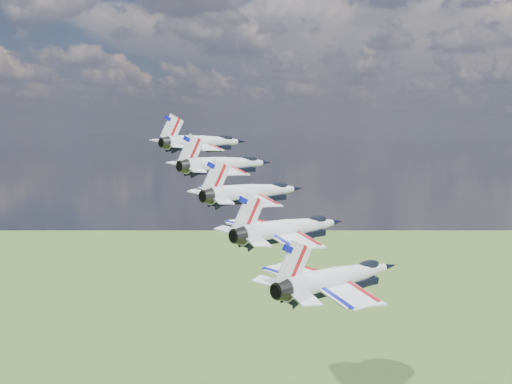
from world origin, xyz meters
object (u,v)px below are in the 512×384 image
at_px(jet_0, 206,142).
at_px(jet_3, 292,228).
at_px(jet_4, 341,277).
at_px(jet_1, 228,164).
at_px(jet_2, 256,192).

distance_m(jet_0, jet_3, 31.67).
bearing_deg(jet_4, jet_3, 159.13).
relative_size(jet_0, jet_1, 1.00).
height_order(jet_0, jet_2, jet_0).
distance_m(jet_1, jet_2, 10.56).
height_order(jet_1, jet_2, jet_1).
xyz_separation_m(jet_3, jet_4, (7.16, -7.30, -2.63)).
bearing_deg(jet_2, jet_3, -20.87).
height_order(jet_0, jet_1, jet_0).
relative_size(jet_1, jet_2, 1.00).
distance_m(jet_1, jet_4, 31.67).
height_order(jet_2, jet_3, jet_2).
distance_m(jet_0, jet_4, 42.23).
bearing_deg(jet_0, jet_1, -20.87).
height_order(jet_1, jet_4, jet_1).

